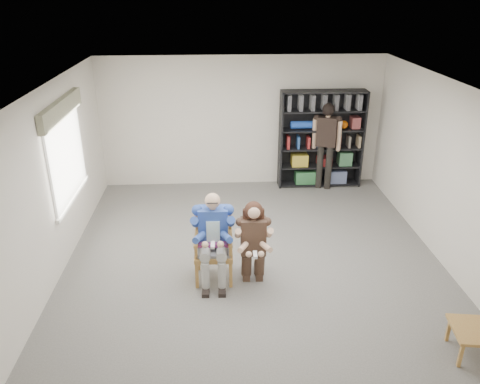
{
  "coord_description": "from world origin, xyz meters",
  "views": [
    {
      "loc": [
        -0.59,
        -6.24,
        4.1
      ],
      "look_at": [
        -0.2,
        0.6,
        1.05
      ],
      "focal_mm": 35.0,
      "sensor_mm": 36.0,
      "label": 1
    }
  ],
  "objects_px": {
    "armchair": "(214,247)",
    "bookshelf": "(321,139)",
    "side_table": "(474,342)",
    "seated_man": "(213,238)",
    "kneeling_woman": "(253,244)",
    "standing_man": "(326,147)"
  },
  "relations": [
    {
      "from": "armchair",
      "to": "bookshelf",
      "type": "distance_m",
      "value": 4.26
    },
    {
      "from": "seated_man",
      "to": "bookshelf",
      "type": "xyz_separation_m",
      "value": [
        2.34,
        3.52,
        0.35
      ]
    },
    {
      "from": "armchair",
      "to": "bookshelf",
      "type": "relative_size",
      "value": 0.51
    },
    {
      "from": "armchair",
      "to": "standing_man",
      "type": "bearing_deg",
      "value": 55.46
    },
    {
      "from": "armchair",
      "to": "bookshelf",
      "type": "xyz_separation_m",
      "value": [
        2.34,
        3.52,
        0.51
      ]
    },
    {
      "from": "bookshelf",
      "to": "side_table",
      "type": "height_order",
      "value": "bookshelf"
    },
    {
      "from": "seated_man",
      "to": "kneeling_woman",
      "type": "bearing_deg",
      "value": -10.44
    },
    {
      "from": "seated_man",
      "to": "standing_man",
      "type": "relative_size",
      "value": 0.75
    },
    {
      "from": "seated_man",
      "to": "standing_man",
      "type": "distance_m",
      "value": 4.11
    },
    {
      "from": "kneeling_woman",
      "to": "side_table",
      "type": "height_order",
      "value": "kneeling_woman"
    },
    {
      "from": "standing_man",
      "to": "armchair",
      "type": "bearing_deg",
      "value": -105.68
    },
    {
      "from": "seated_man",
      "to": "side_table",
      "type": "bearing_deg",
      "value": -28.8
    },
    {
      "from": "seated_man",
      "to": "kneeling_woman",
      "type": "height_order",
      "value": "seated_man"
    },
    {
      "from": "armchair",
      "to": "side_table",
      "type": "relative_size",
      "value": 1.97
    },
    {
      "from": "bookshelf",
      "to": "side_table",
      "type": "relative_size",
      "value": 3.84
    },
    {
      "from": "side_table",
      "to": "bookshelf",
      "type": "bearing_deg",
      "value": 98.05
    },
    {
      "from": "standing_man",
      "to": "side_table",
      "type": "relative_size",
      "value": 3.41
    },
    {
      "from": "armchair",
      "to": "standing_man",
      "type": "distance_m",
      "value": 4.13
    },
    {
      "from": "side_table",
      "to": "kneeling_woman",
      "type": "bearing_deg",
      "value": 146.4
    },
    {
      "from": "seated_man",
      "to": "standing_man",
      "type": "height_order",
      "value": "standing_man"
    },
    {
      "from": "armchair",
      "to": "standing_man",
      "type": "height_order",
      "value": "standing_man"
    },
    {
      "from": "armchair",
      "to": "side_table",
      "type": "distance_m",
      "value": 3.59
    }
  ]
}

